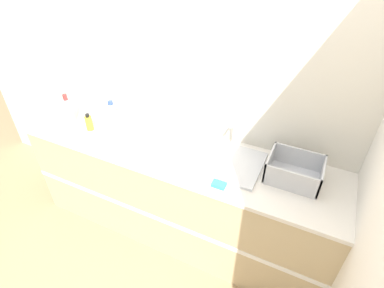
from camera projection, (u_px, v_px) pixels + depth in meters
The scene contains 10 objects.
ground_plane at pixel (162, 253), 2.58m from camera, with size 12.00×12.00×0.00m, color tan.
wall_back at pixel (195, 85), 2.26m from camera, with size 4.90×0.06×2.60m.
counter_cabinet at pixel (177, 192), 2.52m from camera, with size 2.52×0.63×0.91m.
sink at pixel (225, 159), 2.13m from camera, with size 0.53×0.41×0.26m.
paper_towel_roll at pixel (164, 129), 2.23m from camera, with size 0.12×0.12×0.28m.
dish_rack at pixel (294, 172), 1.96m from camera, with size 0.35×0.27×0.16m.
bottle_white_spray at pixel (69, 111), 2.48m from camera, with size 0.06×0.06×0.27m.
bottle_yellow at pixel (89, 123), 2.43m from camera, with size 0.06×0.06×0.15m.
bottle_clear at pixel (112, 111), 2.56m from camera, with size 0.08×0.08×0.17m.
sponge at pixel (219, 185), 1.93m from camera, with size 0.09×0.06×0.02m.
Camera 1 is at (0.89, -1.25, 2.28)m, focal length 28.00 mm.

